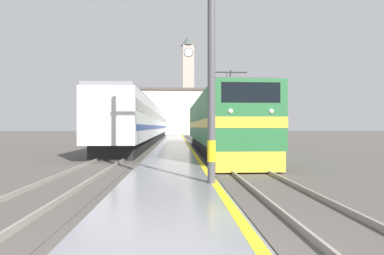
# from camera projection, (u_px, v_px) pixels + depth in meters

# --- Properties ---
(ground_plane) EXTENTS (200.00, 200.00, 0.00)m
(ground_plane) POSITION_uv_depth(u_px,v_px,m) (174.00, 143.00, 33.63)
(ground_plane) COLOR #514C47
(platform) EXTENTS (2.83, 140.00, 0.28)m
(platform) POSITION_uv_depth(u_px,v_px,m) (174.00, 145.00, 28.64)
(platform) COLOR slate
(platform) RESTS_ON ground
(rail_track_near) EXTENTS (2.84, 140.00, 0.16)m
(rail_track_near) POSITION_uv_depth(u_px,v_px,m) (206.00, 146.00, 28.80)
(rail_track_near) COLOR #514C47
(rail_track_near) RESTS_ON ground
(rail_track_far) EXTENTS (2.84, 140.00, 0.16)m
(rail_track_far) POSITION_uv_depth(u_px,v_px,m) (139.00, 146.00, 28.46)
(rail_track_far) COLOR #514C47
(rail_track_far) RESTS_ON ground
(locomotive_train) EXTENTS (2.92, 19.73, 4.89)m
(locomotive_train) POSITION_uv_depth(u_px,v_px,m) (217.00, 125.00, 21.31)
(locomotive_train) COLOR black
(locomotive_train) RESTS_ON ground
(passenger_train) EXTENTS (2.92, 48.80, 4.17)m
(passenger_train) POSITION_uv_depth(u_px,v_px,m) (149.00, 124.00, 39.45)
(passenger_train) COLOR black
(passenger_train) RESTS_ON ground
(catenary_mast) EXTENTS (2.20, 0.24, 8.85)m
(catenary_mast) POSITION_uv_depth(u_px,v_px,m) (214.00, 25.00, 8.39)
(catenary_mast) COLOR #4C4C51
(catenary_mast) RESTS_ON platform
(clock_tower) EXTENTS (3.87, 3.87, 26.96)m
(clock_tower) POSITION_uv_depth(u_px,v_px,m) (188.00, 82.00, 82.51)
(clock_tower) COLOR #ADA393
(clock_tower) RESTS_ON ground
(station_building) EXTENTS (29.33, 9.41, 10.44)m
(station_building) POSITION_uv_depth(u_px,v_px,m) (175.00, 112.00, 69.82)
(station_building) COLOR beige
(station_building) RESTS_ON ground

